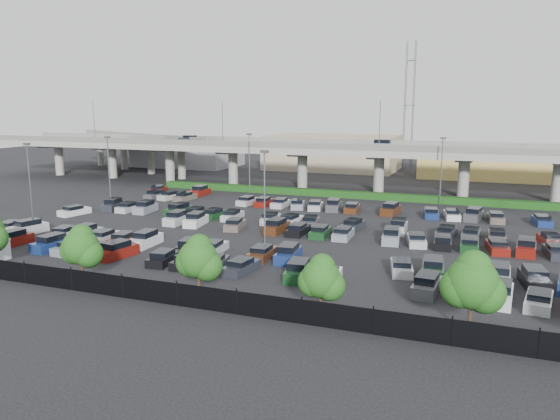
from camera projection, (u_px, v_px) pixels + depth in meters
The scene contains 10 objects.
ground at pixel (289, 228), 67.66m from camera, with size 280.00×280.00×0.00m, color black.
overpass at pixel (350, 152), 95.80m from camera, with size 150.00×13.00×15.80m.
on_ramp at pixel (138, 142), 124.03m from camera, with size 50.93×30.13×8.80m.
hedge at pixel (340, 194), 90.51m from camera, with size 66.00×1.60×1.10m, color #1A4012.
fence at pixel (165, 293), 41.80m from camera, with size 70.00×0.10×2.00m.
tree_row at pixel (182, 256), 42.39m from camera, with size 65.07×3.66×5.94m.
parked_cars at pixel (278, 230), 64.00m from camera, with size 63.22×41.68×1.67m.
light_poles at pixel (264, 175), 69.75m from camera, with size 66.90×48.38×10.30m.
distant_buildings at pixel (438, 158), 119.40m from camera, with size 138.00×24.00×9.00m.
comm_tower at pixel (409, 103), 131.26m from camera, with size 2.40×2.40×30.00m.
Camera 1 is at (22.32, -62.13, 15.04)m, focal length 35.00 mm.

